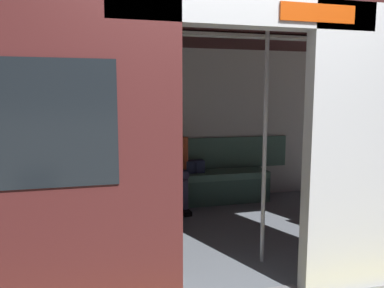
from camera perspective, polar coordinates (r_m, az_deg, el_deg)
name	(u,v)px	position (r m, az deg, el deg)	size (l,w,h in m)	color
train_car	(192,93)	(3.79, -0.02, 7.78)	(6.40, 2.94, 2.26)	silver
bench_seat	(175,182)	(5.05, -2.58, -5.80)	(2.64, 0.44, 0.43)	#4C7566
person_seated	(170,159)	(4.92, -3.44, -2.30)	(0.55, 0.70, 1.16)	#CC5933
handbag	(195,166)	(5.12, 0.39, -3.46)	(0.26, 0.15, 0.17)	#262D4C
book	(137,175)	(4.98, -8.41, -4.70)	(0.15, 0.22, 0.03)	#26598C
grab_pole_door	(176,151)	(2.89, -2.45, -1.12)	(0.04, 0.04, 2.12)	silver
grab_pole_far	(265,145)	(3.28, 11.09, -0.22)	(0.04, 0.04, 2.12)	silver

